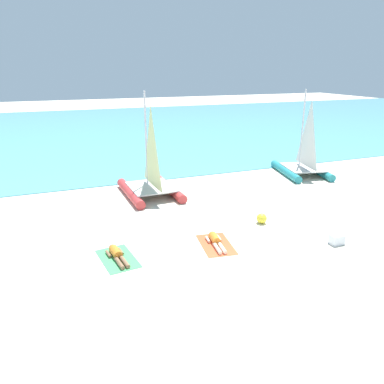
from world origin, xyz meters
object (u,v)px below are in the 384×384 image
(beach_ball, at_px, (262,218))
(cooler_box, at_px, (337,239))
(sailboat_teal, at_px, (303,163))
(sailboat_red, at_px, (150,181))
(towel_left, at_px, (118,259))
(sunbather_left, at_px, (117,254))
(sunbather_right, at_px, (216,241))
(towel_right, at_px, (216,245))

(beach_ball, height_order, cooler_box, beach_ball)
(sailboat_teal, bearing_deg, sailboat_red, -164.86)
(towel_left, xyz_separation_m, sunbather_left, (-0.01, 0.07, 0.13))
(sailboat_red, height_order, sunbather_left, sailboat_red)
(towel_left, height_order, sunbather_right, sunbather_right)
(towel_left, bearing_deg, beach_ball, 8.15)
(sunbather_right, relative_size, cooler_box, 3.13)
(towel_right, xyz_separation_m, sunbather_right, (0.01, 0.07, 0.13))
(sailboat_teal, xyz_separation_m, towel_left, (-12.47, -6.51, -0.74))
(towel_left, xyz_separation_m, sunbather_right, (3.60, -0.18, 0.13))
(towel_right, xyz_separation_m, beach_ball, (2.63, 1.14, 0.21))
(sailboat_teal, distance_m, sunbather_left, 14.05)
(sunbather_left, distance_m, towel_right, 3.61)
(beach_ball, distance_m, cooler_box, 3.13)
(sunbather_right, bearing_deg, sunbather_left, -175.75)
(sunbather_left, xyz_separation_m, sunbather_right, (3.60, -0.25, 0.00))
(sailboat_red, height_order, towel_right, sailboat_red)
(towel_right, bearing_deg, cooler_box, -20.54)
(sailboat_red, height_order, cooler_box, sailboat_red)
(towel_right, bearing_deg, sailboat_teal, 37.29)
(sunbather_left, bearing_deg, towel_right, -11.91)
(sailboat_teal, height_order, beach_ball, sailboat_teal)
(towel_left, distance_m, sunbather_left, 0.14)
(sailboat_teal, relative_size, beach_ball, 11.73)
(sunbather_left, xyz_separation_m, towel_right, (3.60, -0.32, -0.13))
(sunbather_right, bearing_deg, sailboat_teal, 45.29)
(sunbather_right, distance_m, beach_ball, 2.83)
(sailboat_teal, relative_size, towel_right, 2.64)
(beach_ball, bearing_deg, sailboat_teal, 41.95)
(cooler_box, bearing_deg, sunbather_left, 166.38)
(towel_right, relative_size, beach_ball, 4.44)
(sailboat_red, height_order, beach_ball, sailboat_red)
(sunbather_left, bearing_deg, cooler_box, -20.48)
(cooler_box, bearing_deg, towel_right, 159.46)
(sunbather_right, relative_size, beach_ball, 3.66)
(sailboat_red, xyz_separation_m, cooler_box, (4.91, -7.89, -0.59))
(towel_right, bearing_deg, beach_ball, 23.48)
(towel_right, bearing_deg, sunbather_right, 81.77)
(towel_right, bearing_deg, towel_left, 176.00)
(sunbather_left, distance_m, cooler_box, 8.01)
(sunbather_right, distance_m, cooler_box, 4.48)
(sailboat_teal, distance_m, beach_ball, 8.43)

